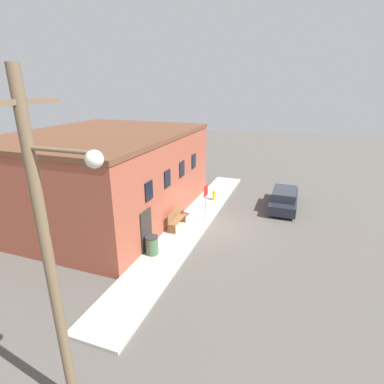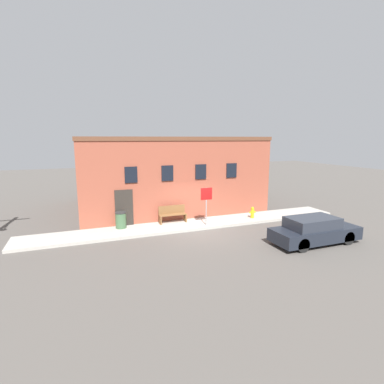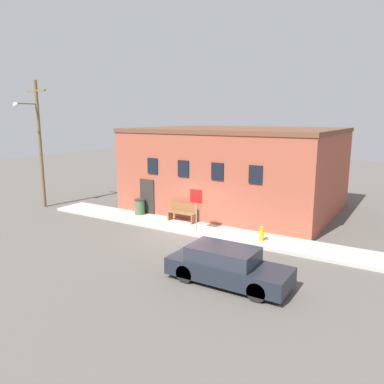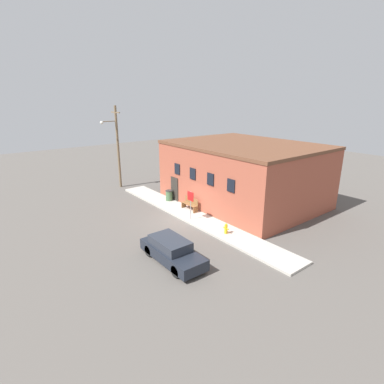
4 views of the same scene
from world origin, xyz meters
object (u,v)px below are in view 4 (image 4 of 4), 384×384
stop_sign (191,200)px  parked_car (172,251)px  utility_pole (117,144)px  bench (190,204)px  trash_bin (169,195)px  fire_hydrant (226,228)px

stop_sign → parked_car: stop_sign is taller
utility_pole → parked_car: (15.35, -4.03, -3.71)m
bench → parked_car: 7.70m
stop_sign → parked_car: (3.80, -4.25, -1.02)m
trash_bin → utility_pole: bearing=-168.5°
fire_hydrant → utility_pole: size_ratio=0.09×
stop_sign → trash_bin: 4.87m
fire_hydrant → trash_bin: (-7.90, 0.80, 0.10)m
trash_bin → stop_sign: bearing=-14.5°
fire_hydrant → stop_sign: (-3.30, -0.40, 1.16)m
fire_hydrant → bench: bench is taller
trash_bin → parked_car: 10.01m
stop_sign → bench: stop_sign is taller
trash_bin → utility_pole: (-6.95, -1.41, 3.75)m
fire_hydrant → bench: size_ratio=0.44×
fire_hydrant → trash_bin: size_ratio=0.78×
bench → utility_pole: 10.70m
utility_pole → fire_hydrant: bearing=2.4°
fire_hydrant → bench: 4.99m
bench → trash_bin: (-2.98, -0.03, -0.03)m
fire_hydrant → stop_sign: bearing=-173.2°
bench → parked_car: (5.43, -5.47, -0.00)m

